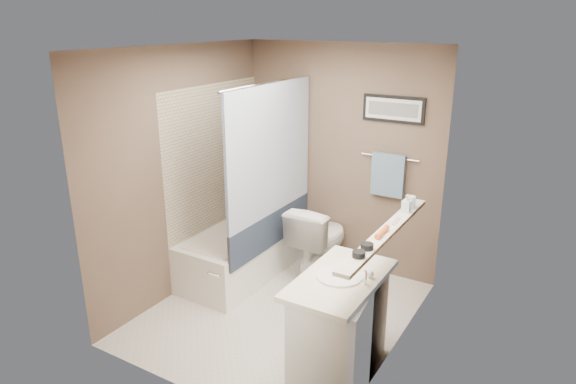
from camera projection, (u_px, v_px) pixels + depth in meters
The scene contains 33 objects.
ground at pixel (280, 312), 4.81m from camera, with size 2.50×2.50×0.00m, color silver.
ceiling at pixel (278, 50), 4.05m from camera, with size 2.20×2.50×0.04m, color white.
wall_back at pixel (340, 159), 5.43m from camera, with size 2.20×0.04×2.40m, color brown.
wall_front at pixel (183, 242), 3.43m from camera, with size 2.20×0.04×2.40m, color brown.
wall_left at pixel (184, 173), 4.95m from camera, with size 0.04×2.50×2.40m, color brown.
wall_right at pixel (400, 215), 3.91m from camera, with size 0.04×2.50×2.40m, color brown.
tile_surround at pixel (216, 179), 5.43m from camera, with size 0.02×1.55×2.00m, color beige.
curtain_rod at pixel (270, 83), 4.75m from camera, with size 0.02×0.02×1.55m, color silver.
curtain_upper at pixel (271, 151), 4.96m from camera, with size 0.03×1.45×1.28m, color silver.
curtain_lower at pixel (272, 229), 5.23m from camera, with size 0.03×1.45×0.36m, color #263348.
mirror at pixel (398, 166), 3.64m from camera, with size 0.02×1.60×1.00m, color silver.
shelf at pixel (386, 232), 3.84m from camera, with size 0.12×1.60×0.03m, color silver.
towel_bar at pixel (390, 157), 5.12m from camera, with size 0.02×0.02×0.60m, color silver.
towel at pixel (388, 175), 5.16m from camera, with size 0.34×0.05×0.44m, color #8CB2CC.
art_frame at pixel (393, 109), 4.98m from camera, with size 0.62×0.03×0.26m, color black.
art_mat at pixel (393, 109), 4.97m from camera, with size 0.56×0.00×0.20m, color white.
art_image at pixel (393, 109), 4.96m from camera, with size 0.50×0.00×0.13m, color #595959.
door at pixel (250, 291), 3.21m from camera, with size 0.80×0.02×2.00m, color silver.
door_handle at pixel (214, 274), 3.42m from camera, with size 0.02×0.02×0.10m, color silver.
bathtub at pixel (243, 252), 5.48m from camera, with size 0.70×1.50×0.50m, color white.
tub_rim at pixel (242, 230), 5.40m from camera, with size 0.56×1.36×0.02m, color white.
toilet at pixel (319, 240), 5.40m from camera, with size 0.45×0.79×0.81m, color white.
vanity at pixel (340, 330), 3.85m from camera, with size 0.50×0.90×0.80m, color white.
countertop at pixel (340, 280), 3.72m from camera, with size 0.54×0.96×0.04m, color white.
sink_basin at pixel (339, 276), 3.72m from camera, with size 0.34×0.34×0.01m, color white.
faucet_spout at pixel (365, 277), 3.61m from camera, with size 0.02×0.02×0.10m, color white.
faucet_knob at pixel (371, 274), 3.69m from camera, with size 0.05×0.05×0.05m, color white.
candle_bowl_near at pixel (359, 254), 3.40m from camera, with size 0.09×0.09×0.04m, color black.
candle_bowl_far at pixel (367, 246), 3.52m from camera, with size 0.09×0.09×0.04m, color black.
hair_brush_front at pixel (382, 232), 3.75m from camera, with size 0.04×0.04×0.22m, color #DA581E.
pink_comb at pixel (396, 221), 4.00m from camera, with size 0.03×0.16×0.01m, color pink.
glass_jar at pixel (411, 202), 4.27m from camera, with size 0.08×0.08×0.10m, color white.
soap_bottle at pixel (407, 203), 4.17m from camera, with size 0.07×0.07×0.15m, color #999999.
Camera 1 is at (2.20, -3.57, 2.62)m, focal length 32.00 mm.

